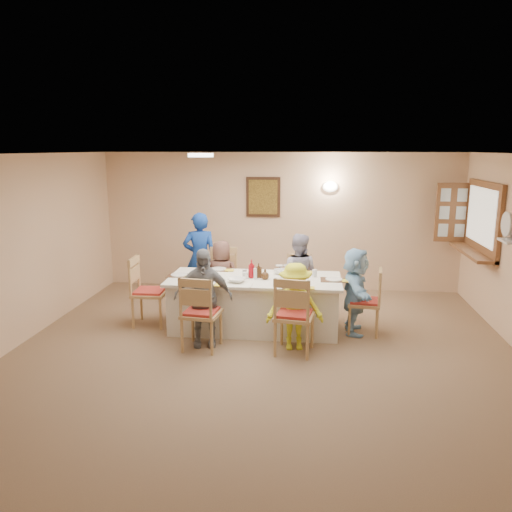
# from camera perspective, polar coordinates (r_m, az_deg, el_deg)

# --- Properties ---
(ground) EXTENTS (7.00, 7.00, 0.00)m
(ground) POSITION_cam_1_polar(r_m,az_deg,el_deg) (6.15, 0.42, -12.44)
(ground) COLOR brown
(room_walls) EXTENTS (7.00, 7.00, 7.00)m
(room_walls) POSITION_cam_1_polar(r_m,az_deg,el_deg) (5.69, 0.44, 1.56)
(room_walls) COLOR beige
(room_walls) RESTS_ON ground
(wall_picture) EXTENTS (0.62, 0.05, 0.72)m
(wall_picture) POSITION_cam_1_polar(r_m,az_deg,el_deg) (9.11, 0.82, 6.76)
(wall_picture) COLOR #432817
(wall_picture) RESTS_ON room_walls
(wall_sconce) EXTENTS (0.26, 0.09, 0.18)m
(wall_sconce) POSITION_cam_1_polar(r_m,az_deg,el_deg) (9.03, 8.48, 7.86)
(wall_sconce) COLOR white
(wall_sconce) RESTS_ON room_walls
(ceiling_light) EXTENTS (0.36, 0.36, 0.05)m
(ceiling_light) POSITION_cam_1_polar(r_m,az_deg,el_deg) (7.23, -6.35, 11.38)
(ceiling_light) COLOR white
(ceiling_light) RESTS_ON room_walls
(serving_hatch) EXTENTS (0.06, 1.50, 1.15)m
(serving_hatch) POSITION_cam_1_polar(r_m,az_deg,el_deg) (8.45, 24.52, 3.87)
(serving_hatch) COLOR brown
(serving_hatch) RESTS_ON room_walls
(hatch_sill) EXTENTS (0.30, 1.50, 0.05)m
(hatch_sill) POSITION_cam_1_polar(r_m,az_deg,el_deg) (8.50, 23.44, 0.40)
(hatch_sill) COLOR brown
(hatch_sill) RESTS_ON room_walls
(shutter_door) EXTENTS (0.55, 0.04, 1.00)m
(shutter_door) POSITION_cam_1_polar(r_m,az_deg,el_deg) (9.10, 21.51, 4.64)
(shutter_door) COLOR brown
(shutter_door) RESTS_ON room_walls
(fan_shelf) EXTENTS (0.22, 0.36, 0.03)m
(fan_shelf) POSITION_cam_1_polar(r_m,az_deg,el_deg) (7.18, 27.10, 1.52)
(fan_shelf) COLOR white
(fan_shelf) RESTS_ON room_walls
(desk_fan) EXTENTS (0.30, 0.30, 0.28)m
(desk_fan) POSITION_cam_1_polar(r_m,az_deg,el_deg) (7.15, 26.99, 2.71)
(desk_fan) COLOR #A5A5A8
(desk_fan) RESTS_ON fan_shelf
(dining_table) EXTENTS (2.45, 1.04, 0.76)m
(dining_table) POSITION_cam_1_polar(r_m,az_deg,el_deg) (7.21, -0.17, -5.43)
(dining_table) COLOR silver
(dining_table) RESTS_ON ground
(chair_back_left) EXTENTS (0.53, 0.53, 1.01)m
(chair_back_left) POSITION_cam_1_polar(r_m,az_deg,el_deg) (8.02, -3.78, -2.72)
(chair_back_left) COLOR tan
(chair_back_left) RESTS_ON ground
(chair_back_right) EXTENTS (0.46, 0.46, 0.92)m
(chair_back_right) POSITION_cam_1_polar(r_m,az_deg,el_deg) (7.91, 4.82, -3.27)
(chair_back_right) COLOR tan
(chair_back_right) RESTS_ON ground
(chair_front_left) EXTENTS (0.53, 0.53, 1.00)m
(chair_front_left) POSITION_cam_1_polar(r_m,az_deg,el_deg) (6.52, -6.26, -6.33)
(chair_front_left) COLOR tan
(chair_front_left) RESTS_ON ground
(chair_front_right) EXTENTS (0.56, 0.56, 1.03)m
(chair_front_right) POSITION_cam_1_polar(r_m,az_deg,el_deg) (6.37, 4.41, -6.61)
(chair_front_right) COLOR tan
(chair_front_right) RESTS_ON ground
(chair_left_end) EXTENTS (0.51, 0.51, 1.03)m
(chair_left_end) POSITION_cam_1_polar(r_m,az_deg,el_deg) (7.50, -12.05, -3.95)
(chair_left_end) COLOR tan
(chair_left_end) RESTS_ON ground
(chair_right_end) EXTENTS (0.50, 0.50, 0.94)m
(chair_right_end) POSITION_cam_1_polar(r_m,az_deg,el_deg) (7.18, 12.26, -5.04)
(chair_right_end) COLOR tan
(chair_right_end) RESTS_ON ground
(diner_back_left) EXTENTS (0.67, 0.52, 1.16)m
(diner_back_left) POSITION_cam_1_polar(r_m,az_deg,el_deg) (7.89, -3.95, -2.39)
(diner_back_left) COLOR brown
(diner_back_left) RESTS_ON ground
(diner_back_right) EXTENTS (0.80, 0.71, 1.30)m
(diner_back_right) POSITION_cam_1_polar(r_m,az_deg,el_deg) (7.75, 4.82, -2.16)
(diner_back_right) COLOR #9C98B3
(diner_back_right) RESTS_ON ground
(diner_front_left) EXTENTS (0.86, 0.55, 1.31)m
(diner_front_left) POSITION_cam_1_polar(r_m,az_deg,el_deg) (6.58, -6.06, -4.73)
(diner_front_left) COLOR gray
(diner_front_left) RESTS_ON ground
(diner_front_right) EXTENTS (0.85, 0.62, 1.15)m
(diner_front_right) POSITION_cam_1_polar(r_m,az_deg,el_deg) (6.46, 4.46, -5.78)
(diner_front_right) COLOR yellow
(diner_front_right) RESTS_ON ground
(diner_right_end) EXTENTS (1.15, 0.40, 1.23)m
(diner_right_end) POSITION_cam_1_polar(r_m,az_deg,el_deg) (7.13, 11.27, -3.93)
(diner_right_end) COLOR #A3D8FE
(diner_right_end) RESTS_ON ground
(caregiver) EXTENTS (0.73, 0.62, 1.54)m
(caregiver) POSITION_cam_1_polar(r_m,az_deg,el_deg) (8.38, -6.42, -0.24)
(caregiver) COLOR #153D9E
(caregiver) RESTS_ON ground
(placemat_fl) EXTENTS (0.37, 0.28, 0.01)m
(placemat_fl) POSITION_cam_1_polar(r_m,az_deg,el_deg) (6.80, -5.62, -3.23)
(placemat_fl) COLOR #472B19
(placemat_fl) RESTS_ON dining_table
(plate_fl) EXTENTS (0.23, 0.23, 0.01)m
(plate_fl) POSITION_cam_1_polar(r_m,az_deg,el_deg) (6.79, -5.62, -3.15)
(plate_fl) COLOR white
(plate_fl) RESTS_ON dining_table
(napkin_fl) EXTENTS (0.13, 0.13, 0.01)m
(napkin_fl) POSITION_cam_1_polar(r_m,az_deg,el_deg) (6.71, -4.20, -3.34)
(napkin_fl) COLOR yellow
(napkin_fl) RESTS_ON dining_table
(placemat_fr) EXTENTS (0.35, 0.26, 0.01)m
(placemat_fr) POSITION_cam_1_polar(r_m,az_deg,el_deg) (6.66, 4.56, -3.54)
(placemat_fr) COLOR #472B19
(placemat_fr) RESTS_ON dining_table
(plate_fr) EXTENTS (0.24, 0.24, 0.01)m
(plate_fr) POSITION_cam_1_polar(r_m,az_deg,el_deg) (6.66, 4.56, -3.46)
(plate_fr) COLOR white
(plate_fr) RESTS_ON dining_table
(napkin_fr) EXTENTS (0.14, 0.14, 0.01)m
(napkin_fr) POSITION_cam_1_polar(r_m,az_deg,el_deg) (6.61, 6.11, -3.64)
(napkin_fr) COLOR yellow
(napkin_fr) RESTS_ON dining_table
(placemat_bl) EXTENTS (0.33, 0.25, 0.01)m
(placemat_bl) POSITION_cam_1_polar(r_m,az_deg,el_deg) (7.59, -4.31, -1.55)
(placemat_bl) COLOR #472B19
(placemat_bl) RESTS_ON dining_table
(plate_bl) EXTENTS (0.23, 0.23, 0.01)m
(plate_bl) POSITION_cam_1_polar(r_m,az_deg,el_deg) (7.59, -4.31, -1.48)
(plate_bl) COLOR white
(plate_bl) RESTS_ON dining_table
(napkin_bl) EXTENTS (0.13, 0.13, 0.01)m
(napkin_bl) POSITION_cam_1_polar(r_m,az_deg,el_deg) (7.51, -3.03, -1.63)
(napkin_bl) COLOR yellow
(napkin_bl) RESTS_ON dining_table
(placemat_br) EXTENTS (0.35, 0.26, 0.01)m
(placemat_br) POSITION_cam_1_polar(r_m,az_deg,el_deg) (7.47, 4.78, -1.80)
(placemat_br) COLOR #472B19
(placemat_br) RESTS_ON dining_table
(plate_br) EXTENTS (0.23, 0.23, 0.01)m
(plate_br) POSITION_cam_1_polar(r_m,az_deg,el_deg) (7.47, 4.78, -1.72)
(plate_br) COLOR white
(plate_br) RESTS_ON dining_table
(napkin_br) EXTENTS (0.15, 0.15, 0.01)m
(napkin_br) POSITION_cam_1_polar(r_m,az_deg,el_deg) (7.42, 6.16, -1.87)
(napkin_br) COLOR yellow
(napkin_br) RESTS_ON dining_table
(placemat_le) EXTENTS (0.34, 0.25, 0.01)m
(placemat_le) POSITION_cam_1_polar(r_m,az_deg,el_deg) (7.31, -8.78, -2.22)
(placemat_le) COLOR #472B19
(placemat_le) RESTS_ON dining_table
(plate_le) EXTENTS (0.24, 0.24, 0.01)m
(plate_le) POSITION_cam_1_polar(r_m,az_deg,el_deg) (7.30, -8.78, -2.14)
(plate_le) COLOR white
(plate_le) RESTS_ON dining_table
(napkin_le) EXTENTS (0.14, 0.14, 0.01)m
(napkin_le) POSITION_cam_1_polar(r_m,az_deg,el_deg) (7.21, -7.50, -2.31)
(napkin_le) COLOR yellow
(napkin_le) RESTS_ON dining_table
(placemat_re) EXTENTS (0.37, 0.28, 0.01)m
(placemat_re) POSITION_cam_1_polar(r_m,az_deg,el_deg) (7.07, 8.90, -2.71)
(placemat_re) COLOR #472B19
(placemat_re) RESTS_ON dining_table
(plate_re) EXTENTS (0.24, 0.24, 0.01)m
(plate_re) POSITION_cam_1_polar(r_m,az_deg,el_deg) (7.07, 8.90, -2.64)
(plate_re) COLOR white
(plate_re) RESTS_ON dining_table
(napkin_re) EXTENTS (0.14, 0.14, 0.01)m
(napkin_re) POSITION_cam_1_polar(r_m,az_deg,el_deg) (7.03, 10.38, -2.79)
(napkin_re) COLOR yellow
(napkin_re) RESTS_ON dining_table
(teacup_a) EXTENTS (0.12, 0.12, 0.08)m
(teacup_a) POSITION_cam_1_polar(r_m,az_deg,el_deg) (6.92, -7.16, -2.65)
(teacup_a) COLOR white
(teacup_a) RESTS_ON dining_table
(teacup_b) EXTENTS (0.10, 0.10, 0.08)m
(teacup_b) POSITION_cam_1_polar(r_m,az_deg,el_deg) (7.56, 3.52, -1.30)
(teacup_b) COLOR white
(teacup_b) RESTS_ON dining_table
(bowl_a) EXTENTS (0.35, 0.35, 0.06)m
(bowl_a) POSITION_cam_1_polar(r_m,az_deg,el_deg) (6.88, -2.21, -2.77)
(bowl_a) COLOR white
(bowl_a) RESTS_ON dining_table
(bowl_b) EXTENTS (0.25, 0.25, 0.06)m
(bowl_b) POSITION_cam_1_polar(r_m,az_deg,el_deg) (7.33, 2.83, -1.81)
(bowl_b) COLOR white
(bowl_b) RESTS_ON dining_table
(condiment_ketchup) EXTENTS (0.10, 0.11, 0.26)m
(condiment_ketchup) POSITION_cam_1_polar(r_m,az_deg,el_deg) (7.08, -0.52, -1.47)
(condiment_ketchup) COLOR #A70E18
(condiment_ketchup) RESTS_ON dining_table
(condiment_brown) EXTENTS (0.09, 0.10, 0.20)m
(condiment_brown) POSITION_cam_1_polar(r_m,az_deg,el_deg) (7.11, 0.30, -1.66)
(condiment_brown) COLOR #422711
(condiment_brown) RESTS_ON dining_table
(condiment_malt) EXTENTS (0.18, 0.18, 0.15)m
(condiment_malt) POSITION_cam_1_polar(r_m,az_deg,el_deg) (7.01, 1.05, -2.08)
(condiment_malt) COLOR #422711
(condiment_malt) RESTS_ON dining_table
(drinking_glass) EXTENTS (0.07, 0.07, 0.10)m
(drinking_glass) POSITION_cam_1_polar(r_m,az_deg,el_deg) (7.16, -1.32, -1.94)
(drinking_glass) COLOR silver
(drinking_glass) RESTS_ON dining_table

